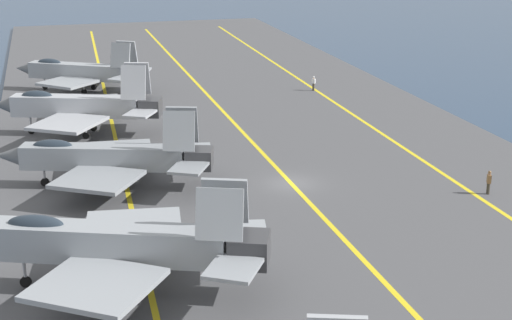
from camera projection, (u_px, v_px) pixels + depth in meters
ground_plane at (291, 188)px, 58.26m from camera, size 2000.00×2000.00×0.00m
carrier_deck at (291, 186)px, 58.20m from camera, size 181.49×43.52×0.40m
deck_stripe_foul_line at (437, 170)px, 61.13m from camera, size 163.34×1.93×0.01m
deck_stripe_centerline at (291, 183)px, 58.14m from camera, size 163.34×0.36×0.01m
deck_stripe_edge_line at (129, 198)px, 55.15m from camera, size 163.25×6.04×0.01m
parked_jet_second at (113, 244)px, 40.82m from camera, size 13.25×16.95×6.33m
parked_jet_third at (108, 157)px, 56.68m from camera, size 12.38×16.08×5.97m
parked_jet_fourth at (79, 106)px, 69.90m from camera, size 13.71×15.54×6.56m
parked_jet_fifth at (81, 72)px, 86.72m from camera, size 12.46×15.24×5.81m
crew_white_vest at (314, 83)px, 87.71m from camera, size 0.45×0.46×1.65m
crew_brown_vest at (489, 181)px, 55.65m from camera, size 0.44×0.37×1.75m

